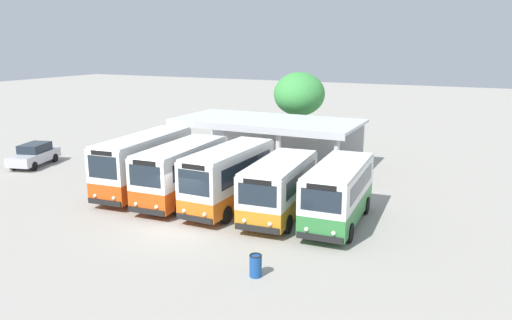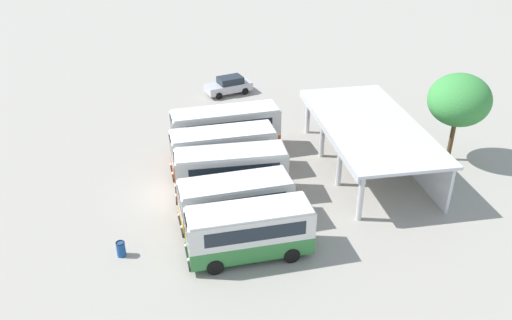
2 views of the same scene
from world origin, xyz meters
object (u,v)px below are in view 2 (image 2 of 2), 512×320
object	(u,v)px
city_bus_fourth_amber	(235,201)
parked_car_flank	(229,85)
waiting_chair_second_from_end	(355,152)
waiting_chair_middle_seat	(358,157)
waiting_chair_fifth_seat	(366,167)
litter_bin_apron	(121,249)
waiting_chair_fourth_seat	(362,162)
city_bus_fifth_blue	(249,230)
waiting_chair_end_by_column	(351,148)
city_bus_nearest_orange	(225,129)
city_bus_middle_cream	(231,172)
city_bus_second_in_row	(223,150)

from	to	relation	value
city_bus_fourth_amber	parked_car_flank	distance (m)	20.66
waiting_chair_second_from_end	waiting_chair_middle_seat	distance (m)	0.72
waiting_chair_fifth_seat	litter_bin_apron	size ratio (longest dim) A/B	0.96
parked_car_flank	waiting_chair_middle_seat	size ratio (longest dim) A/B	5.32
waiting_chair_fourth_seat	waiting_chair_fifth_seat	bearing A→B (deg)	-1.57
city_bus_fifth_blue	waiting_chair_second_from_end	size ratio (longest dim) A/B	8.01
waiting_chair_end_by_column	waiting_chair_fourth_seat	bearing A→B (deg)	3.05
city_bus_nearest_orange	waiting_chair_second_from_end	bearing A→B (deg)	74.15
city_bus_middle_cream	city_bus_second_in_row	bearing A→B (deg)	-177.47
city_bus_nearest_orange	litter_bin_apron	size ratio (longest dim) A/B	8.89
waiting_chair_fourth_seat	litter_bin_apron	world-z (taller)	litter_bin_apron
parked_car_flank	waiting_chair_middle_seat	bearing A→B (deg)	26.45
city_bus_fourth_amber	parked_car_flank	xyz separation A→B (m)	(-20.52, 2.26, -0.83)
waiting_chair_middle_seat	litter_bin_apron	distance (m)	17.85
parked_car_flank	waiting_chair_end_by_column	size ratio (longest dim) A/B	5.32
city_bus_middle_cream	waiting_chair_second_from_end	size ratio (longest dim) A/B	8.27
city_bus_second_in_row	parked_car_flank	bearing A→B (deg)	171.14
city_bus_fifth_blue	waiting_chair_middle_seat	bearing A→B (deg)	133.24
waiting_chair_second_from_end	parked_car_flank	bearing A→B (deg)	-152.39
waiting_chair_second_from_end	waiting_chair_middle_seat	xyz separation A→B (m)	(0.72, 0.00, 0.00)
city_bus_fourth_amber	waiting_chair_end_by_column	world-z (taller)	city_bus_fourth_amber
city_bus_nearest_orange	waiting_chair_end_by_column	distance (m)	9.30
parked_car_flank	litter_bin_apron	world-z (taller)	parked_car_flank
waiting_chair_middle_seat	litter_bin_apron	world-z (taller)	litter_bin_apron
waiting_chair_middle_seat	city_bus_nearest_orange	bearing A→B (deg)	-109.98
waiting_chair_fourth_seat	waiting_chair_end_by_column	bearing A→B (deg)	-176.95
city_bus_fifth_blue	litter_bin_apron	xyz separation A→B (m)	(-1.21, -6.88, -1.24)
waiting_chair_fifth_seat	city_bus_middle_cream	bearing A→B (deg)	-82.35
waiting_chair_end_by_column	waiting_chair_fourth_seat	world-z (taller)	same
waiting_chair_fourth_seat	waiting_chair_fifth_seat	size ratio (longest dim) A/B	1.00
waiting_chair_second_from_end	waiting_chair_fifth_seat	size ratio (longest dim) A/B	1.00
parked_car_flank	waiting_chair_second_from_end	bearing A→B (deg)	27.61
city_bus_nearest_orange	city_bus_fifth_blue	bearing A→B (deg)	-1.11
waiting_chair_middle_seat	waiting_chair_fourth_seat	size ratio (longest dim) A/B	1.00
waiting_chair_fifth_seat	waiting_chair_second_from_end	bearing A→B (deg)	-178.90
city_bus_second_in_row	waiting_chair_end_by_column	world-z (taller)	city_bus_second_in_row
city_bus_fifth_blue	litter_bin_apron	distance (m)	7.09
city_bus_fifth_blue	waiting_chair_middle_seat	size ratio (longest dim) A/B	8.01
city_bus_second_in_row	waiting_chair_fourth_seat	bearing A→B (deg)	84.04
city_bus_fifth_blue	waiting_chair_end_by_column	xyz separation A→B (m)	(-10.20, 9.25, -1.17)
city_bus_fourth_amber	waiting_chair_end_by_column	xyz separation A→B (m)	(-7.18, 9.56, -1.14)
waiting_chair_end_by_column	litter_bin_apron	size ratio (longest dim) A/B	0.96
city_bus_fifth_blue	waiting_chair_end_by_column	world-z (taller)	city_bus_fifth_blue
waiting_chair_second_from_end	waiting_chair_fourth_seat	world-z (taller)	same
city_bus_nearest_orange	city_bus_second_in_row	world-z (taller)	city_bus_nearest_orange
city_bus_fourth_amber	waiting_chair_end_by_column	distance (m)	12.01
city_bus_middle_cream	waiting_chair_end_by_column	bearing A→B (deg)	113.88
city_bus_second_in_row	waiting_chair_middle_seat	xyz separation A→B (m)	(0.29, 9.61, -1.28)
parked_car_flank	waiting_chair_fourth_seat	world-z (taller)	parked_car_flank
waiting_chair_end_by_column	litter_bin_apron	world-z (taller)	litter_bin_apron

